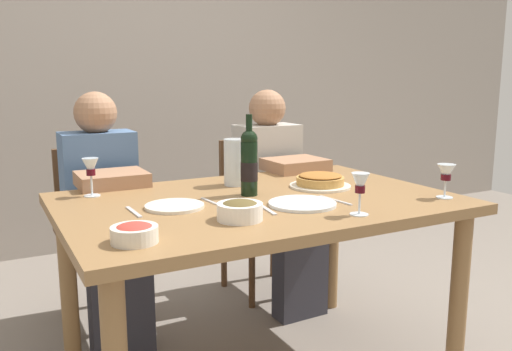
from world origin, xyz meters
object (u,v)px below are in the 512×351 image
wine_glass_centre (91,169)px  chair_right (256,205)px  dining_table (258,221)px  olive_bowl (240,210)px  wine_glass_left_diner (446,174)px  water_pitcher (236,165)px  baked_tart (320,181)px  salad_bowl (134,233)px  dinner_plate_right_setting (302,204)px  diner_left (106,210)px  diner_right (278,192)px  dinner_plate_left_setting (175,206)px  chair_left (97,222)px  wine_glass_right_diner (360,186)px  wine_bottle (249,162)px

wine_glass_centre → chair_right: (1.01, 0.52, -0.37)m
dining_table → chair_right: (0.45, 0.86, -0.17)m
dining_table → chair_right: size_ratio=1.72×
olive_bowl → wine_glass_left_diner: (0.85, -0.08, 0.06)m
water_pitcher → baked_tart: water_pitcher is taller
wine_glass_left_diner → chair_right: wine_glass_left_diner is taller
salad_bowl → wine_glass_left_diner: size_ratio=1.02×
salad_bowl → dinner_plate_right_setting: size_ratio=0.54×
wine_glass_centre → diner_left: 0.43m
diner_right → wine_glass_left_diner: bearing=99.7°
dinner_plate_left_setting → dinner_plate_right_setting: same height
dining_table → diner_right: size_ratio=1.29×
chair_left → diner_left: diner_left is taller
water_pitcher → wine_glass_right_diner: (0.15, -0.66, 0.01)m
dinner_plate_left_setting → chair_right: (0.79, 0.85, -0.27)m
chair_left → salad_bowl: bearing=84.2°
dining_table → wine_glass_centre: wine_glass_centre is taller
dinner_plate_left_setting → diner_left: 0.69m
dining_table → baked_tart: (0.33, 0.06, 0.12)m
wine_glass_right_diner → wine_glass_centre: size_ratio=0.96×
dinner_plate_right_setting → wine_bottle: bearing=111.3°
dinner_plate_right_setting → dining_table: bearing=116.6°
dinner_plate_left_setting → diner_left: diner_left is taller
chair_right → dinner_plate_right_setting: bearing=69.3°
wine_bottle → salad_bowl: 0.70m
wine_glass_right_diner → wine_glass_centre: 1.05m
salad_bowl → chair_left: bearing=84.1°
wine_glass_right_diner → diner_right: bearing=75.2°
wine_bottle → wine_glass_left_diner: size_ratio=2.42×
dinner_plate_left_setting → chair_right: size_ratio=0.25×
water_pitcher → baked_tart: size_ratio=0.77×
wine_bottle → dinner_plate_left_setting: bearing=-170.0°
water_pitcher → wine_glass_left_diner: water_pitcher is taller
olive_bowl → diner_left: diner_left is taller
baked_tart → wine_glass_centre: size_ratio=1.71×
wine_glass_centre → chair_right: bearing=27.1°
baked_tart → dinner_plate_right_setting: 0.34m
wine_glass_centre → chair_left: (0.12, 0.57, -0.37)m
wine_bottle → chair_left: 1.03m
olive_bowl → chair_left: (-0.24, 1.16, -0.30)m
dining_table → dinner_plate_right_setting: size_ratio=5.97×
wine_glass_right_diner → diner_right: size_ratio=0.13×
wine_glass_left_diner → wine_glass_right_diner: 0.46m
wine_glass_right_diner → diner_right: diner_right is taller
wine_glass_right_diner → diner_left: bearing=120.9°
olive_bowl → dinner_plate_right_setting: olive_bowl is taller
water_pitcher → salad_bowl: size_ratio=1.49×
chair_left → chair_right: size_ratio=1.00×
wine_glass_left_diner → diner_left: diner_left is taller
baked_tart → wine_glass_left_diner: size_ratio=1.96×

